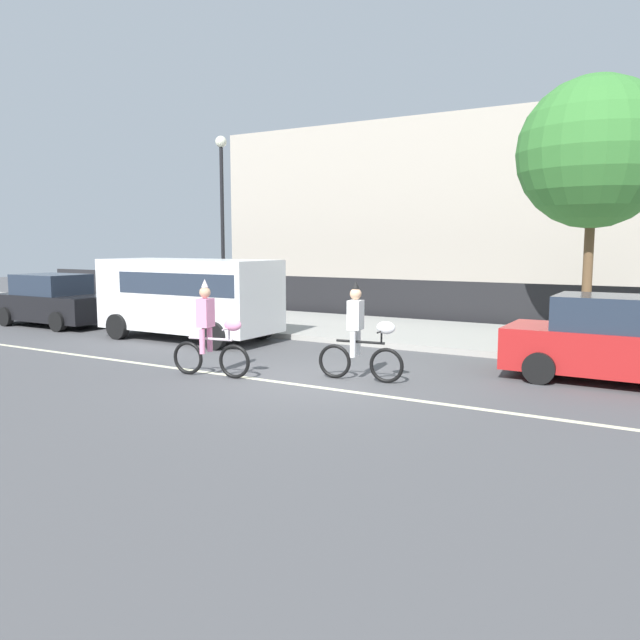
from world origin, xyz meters
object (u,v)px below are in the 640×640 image
(parked_car_black, at_px, (54,301))
(parade_cyclist_pink, at_px, (211,334))
(street_lamp_post, at_px, (222,200))
(parade_cyclist_zebra, at_px, (361,337))
(parked_van_white, at_px, (191,293))
(parked_car_red, at_px, (619,342))

(parked_car_black, bearing_deg, parade_cyclist_pink, -20.07)
(street_lamp_post, bearing_deg, parked_car_black, -142.60)
(parade_cyclist_zebra, height_order, parked_van_white, parked_van_white)
(parade_cyclist_pink, xyz_separation_m, street_lamp_post, (-5.08, 6.66, 3.15))
(street_lamp_post, bearing_deg, parade_cyclist_pink, -52.68)
(parked_van_white, height_order, street_lamp_post, street_lamp_post)
(parked_van_white, distance_m, street_lamp_post, 4.46)
(parade_cyclist_pink, relative_size, parked_van_white, 0.38)
(parked_van_white, xyz_separation_m, street_lamp_post, (-1.48, 3.22, 2.71))
(parked_car_red, bearing_deg, street_lamp_post, 164.95)
(parked_van_white, bearing_deg, parade_cyclist_zebra, -20.00)
(parked_van_white, xyz_separation_m, parked_car_red, (10.55, -0.02, -0.50))
(parade_cyclist_zebra, distance_m, parked_car_black, 12.26)
(parade_cyclist_zebra, distance_m, street_lamp_post, 10.05)
(parked_car_red, bearing_deg, parade_cyclist_pink, -153.78)
(parked_car_black, bearing_deg, parade_cyclist_zebra, -10.65)
(parade_cyclist_pink, distance_m, parked_car_red, 7.76)
(parked_van_white, xyz_separation_m, parked_car_black, (-5.74, -0.03, -0.50))
(parked_car_red, distance_m, street_lamp_post, 12.87)
(parade_cyclist_pink, xyz_separation_m, parked_car_red, (6.96, 3.43, -0.06))
(parade_cyclist_pink, relative_size, parked_car_black, 0.47)
(parade_cyclist_zebra, xyz_separation_m, parked_car_red, (4.24, 2.28, -0.06))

